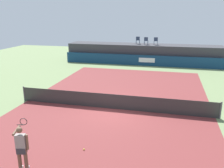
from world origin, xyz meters
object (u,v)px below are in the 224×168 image
(tennis_player, at_px, (22,147))
(tennis_ball, at_px, (84,149))
(net_post_near, at_px, (24,94))
(spectator_chair_center, at_px, (156,41))
(spectator_chair_far_left, at_px, (138,40))
(spectator_chair_left, at_px, (146,40))
(net_post_far, at_px, (221,110))

(tennis_player, bearing_deg, tennis_ball, 45.69)
(tennis_player, xyz_separation_m, tennis_ball, (1.76, 1.80, -0.92))
(net_post_near, distance_m, tennis_ball, 7.85)
(net_post_near, bearing_deg, spectator_chair_center, 62.89)
(spectator_chair_center, xyz_separation_m, tennis_ball, (-1.60, -19.95, -2.66))
(tennis_player, bearing_deg, spectator_chair_far_left, 86.88)
(spectator_chair_left, distance_m, net_post_near, 16.49)
(spectator_chair_far_left, xyz_separation_m, net_post_near, (-5.54, -15.44, -2.19))
(spectator_chair_far_left, distance_m, tennis_player, 22.27)
(spectator_chair_left, bearing_deg, tennis_player, -95.91)
(spectator_chair_far_left, distance_m, spectator_chair_center, 2.19)
(spectator_chair_far_left, relative_size, net_post_near, 0.89)
(spectator_chair_left, relative_size, net_post_near, 0.89)
(spectator_chair_center, relative_size, net_post_far, 0.89)
(net_post_far, bearing_deg, tennis_player, -140.18)
(spectator_chair_center, xyz_separation_m, net_post_far, (4.71, -15.02, -2.19))
(tennis_player, bearing_deg, net_post_near, 122.77)
(spectator_chair_left, height_order, spectator_chair_center, same)
(spectator_chair_center, bearing_deg, tennis_ball, -94.59)
(spectator_chair_center, bearing_deg, net_post_near, -117.11)
(net_post_near, distance_m, net_post_far, 12.40)
(net_post_far, height_order, tennis_ball, net_post_far)
(spectator_chair_far_left, xyz_separation_m, net_post_far, (6.86, -15.44, -2.19))
(spectator_chair_center, xyz_separation_m, net_post_near, (-7.69, -15.02, -2.19))
(net_post_far, bearing_deg, spectator_chair_center, 107.41)
(net_post_far, xyz_separation_m, tennis_player, (-8.07, -6.73, 0.46))
(tennis_player, distance_m, tennis_ball, 2.68)
(tennis_ball, bearing_deg, tennis_player, -134.31)
(spectator_chair_far_left, xyz_separation_m, tennis_ball, (0.55, -20.37, -2.66))
(net_post_near, bearing_deg, tennis_player, -57.23)
(tennis_ball, bearing_deg, net_post_far, 37.98)
(spectator_chair_center, distance_m, net_post_far, 15.89)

